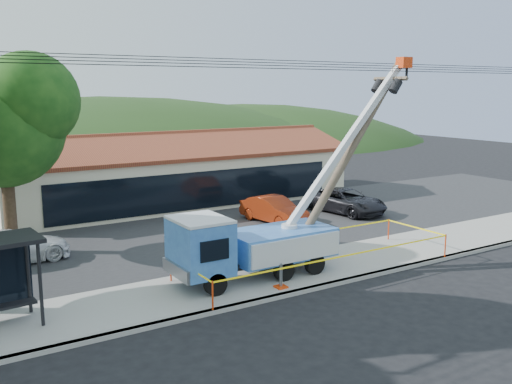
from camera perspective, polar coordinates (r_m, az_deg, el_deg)
The scene contains 14 objects.
ground at distance 19.03m, azimuth 5.83°, elevation -12.47°, with size 120.00×120.00×0.00m, color black.
curb at distance 20.57m, azimuth 2.18°, elevation -10.41°, with size 60.00×0.25×0.15m, color #9E9B94.
sidewalk at distance 22.07m, azimuth -0.63°, elevation -8.93°, with size 60.00×4.00×0.15m, color #9E9B94.
parking_lot at distance 28.91m, azimuth -8.96°, elevation -4.43°, with size 60.00×12.00×0.10m, color #28282B.
strip_mall at distance 37.29m, azimuth -8.24°, elevation 1.80°, with size 22.50×8.53×4.67m.
tree_lot at distance 27.08m, azimuth -24.05°, elevation 7.02°, with size 6.30×5.60×8.94m.
hill_center at distance 72.25m, azimuth -15.17°, elevation 4.15°, with size 89.60×64.00×32.00m, color #223D16.
hill_east at distance 80.34m, azimuth -1.37°, elevation 5.10°, with size 72.80×52.00×26.00m, color #223D16.
utility_truck at distance 21.89m, azimuth -0.43°, elevation -4.95°, with size 11.08×3.55×8.53m.
leaning_pole at distance 24.26m, azimuth 9.38°, elevation 3.99°, with size 6.24×1.93×8.49m.
caution_tape at distance 23.31m, azimuth 6.16°, elevation -5.81°, with size 11.43×3.45×1.00m.
car_red at distance 31.34m, azimuth 1.80°, elevation -3.24°, with size 1.50×4.31×1.42m, color maroon.
car_white at distance 26.27m, azimuth -23.34°, elevation -6.80°, with size 2.00×4.93×1.43m, color white.
car_dark at distance 34.17m, azimuth 8.93°, elevation -2.21°, with size 2.37×5.13×1.43m, color black.
Camera 1 is at (-10.86, -13.77, 7.37)m, focal length 40.00 mm.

